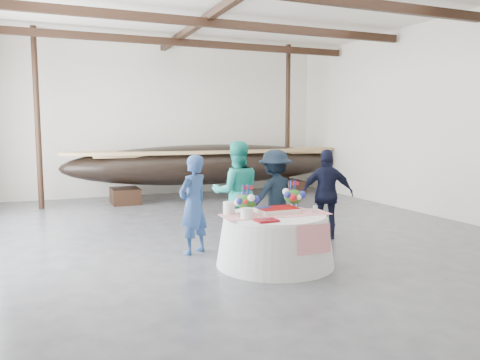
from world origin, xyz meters
name	(u,v)px	position (x,y,z in m)	size (l,w,h in m)	color
floor	(236,235)	(0.00, 0.00, 0.00)	(10.00, 12.00, 0.01)	#3D3D42
wall_back	(163,120)	(0.00, 6.00, 2.25)	(10.00, 0.02, 4.50)	silver
wall_right	(441,118)	(5.00, 0.00, 2.25)	(0.02, 12.00, 4.50)	silver
pavilion_structure	(221,28)	(0.00, 0.79, 4.00)	(9.80, 11.76, 4.50)	black
longboat_display	(213,164)	(1.08, 4.54, 0.99)	(8.31, 1.66, 1.56)	black
banquet_table	(275,239)	(-0.17, -2.01, 0.38)	(1.77, 1.77, 0.76)	silver
tabletop_items	(269,203)	(-0.20, -1.86, 0.91)	(1.67, 1.00, 0.40)	red
guest_woman_blue	(193,205)	(-1.13, -0.95, 0.81)	(0.59, 0.39, 1.62)	navy
guest_woman_teal	(236,192)	(-0.20, -0.53, 0.91)	(0.88, 0.69, 1.81)	teal
guest_man_left	(275,196)	(0.48, -0.70, 0.83)	(1.07, 0.62, 1.66)	black
guest_man_right	(327,194)	(1.45, -0.90, 0.83)	(0.97, 0.40, 1.65)	black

